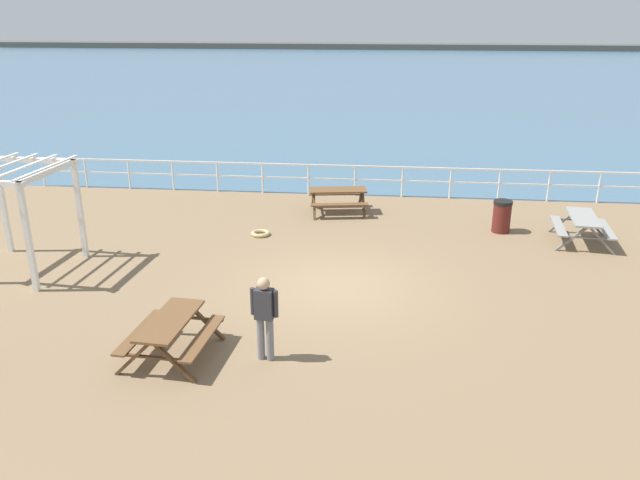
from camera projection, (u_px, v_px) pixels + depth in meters
name	position (u px, v px, depth m)	size (l,w,h in m)	color
ground_plane	(336.00, 289.00, 14.94)	(30.00, 24.00, 0.20)	#846B4C
sea_band	(380.00, 74.00, 64.12)	(142.00, 90.00, 0.01)	#476B84
distant_shoreline	(385.00, 49.00, 104.24)	(142.00, 6.00, 1.80)	#4C4C47
seaward_railing	(355.00, 175.00, 21.88)	(23.07, 0.07, 1.08)	white
picnic_table_near_left	(171.00, 328.00, 11.68)	(1.66, 1.91, 0.80)	brown
picnic_table_mid_centre	(338.00, 195.00, 20.08)	(2.02, 1.79, 0.80)	brown
picnic_table_far_left	(583.00, 223.00, 17.45)	(1.71, 1.95, 0.80)	gray
visitor	(265.00, 313.00, 11.46)	(0.53, 0.26, 1.66)	slate
lattice_pergola	(10.00, 193.00, 15.14)	(2.60, 2.71, 2.70)	white
litter_bin	(502.00, 216.00, 18.36)	(0.55, 0.55, 0.95)	#591E19
rope_coil	(261.00, 233.00, 18.22)	(0.55, 0.55, 0.11)	tan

